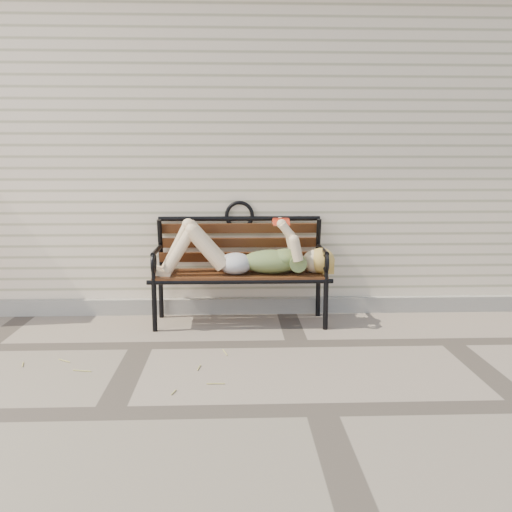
{
  "coord_description": "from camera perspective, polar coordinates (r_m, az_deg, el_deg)",
  "views": [
    {
      "loc": [
        0.74,
        -4.41,
        1.44
      ],
      "look_at": [
        0.93,
        0.41,
        0.65
      ],
      "focal_mm": 40.0,
      "sensor_mm": 36.0,
      "label": 1
    }
  ],
  "objects": [
    {
      "name": "ground",
      "position": [
        4.7,
        -11.34,
        -8.78
      ],
      "size": [
        80.0,
        80.0,
        0.0
      ],
      "primitive_type": "plane",
      "color": "gray",
      "rests_on": "ground"
    },
    {
      "name": "garden_bench",
      "position": [
        5.2,
        -1.62,
        0.1
      ],
      "size": [
        1.69,
        0.67,
        1.09
      ],
      "color": "black",
      "rests_on": "ground"
    },
    {
      "name": "reading_woman",
      "position": [
        5.07,
        -1.45,
        0.27
      ],
      "size": [
        1.59,
        0.36,
        0.5
      ],
      "color": "#0A3149",
      "rests_on": "ground"
    },
    {
      "name": "house_wall",
      "position": [
        7.45,
        -8.07,
        9.65
      ],
      "size": [
        8.0,
        4.0,
        3.0
      ],
      "primitive_type": "cube",
      "color": "beige",
      "rests_on": "ground"
    },
    {
      "name": "foundation_strip",
      "position": [
        5.6,
        -9.82,
        -4.98
      ],
      "size": [
        8.0,
        0.1,
        0.15
      ],
      "primitive_type": "cube",
      "color": "#A59E95",
      "rests_on": "ground"
    },
    {
      "name": "house_roof",
      "position": [
        7.64,
        -8.37,
        22.11
      ],
      "size": [
        8.3,
        4.3,
        0.3
      ],
      "primitive_type": "cube",
      "color": "#4D3D37",
      "rests_on": "house_wall"
    }
  ]
}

